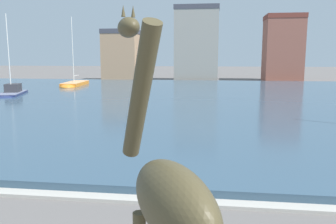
% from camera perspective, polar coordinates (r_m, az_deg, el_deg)
% --- Properties ---
extents(harbor_water, '(89.02, 49.70, 0.39)m').
position_cam_1_polar(harbor_water, '(35.70, 2.02, 2.20)').
color(harbor_water, '#334C60').
rests_on(harbor_water, ground).
extents(quay_edge_coping, '(89.02, 0.50, 0.12)m').
position_cam_1_polar(quay_edge_coping, '(11.61, -10.05, -13.76)').
color(quay_edge_coping, '#ADA89E').
rests_on(quay_edge_coping, ground).
extents(giraffe_statue, '(1.96, 2.82, 5.34)m').
position_cam_1_polar(giraffe_statue, '(4.47, 0.09, -15.12)').
color(giraffe_statue, '#4C4228').
rests_on(giraffe_statue, ground).
extents(sailboat_orange, '(2.87, 8.10, 9.83)m').
position_cam_1_polar(sailboat_orange, '(50.57, -15.25, 4.29)').
color(sailboat_orange, orange).
rests_on(sailboat_orange, ground).
extents(sailboat_navy, '(3.60, 6.57, 8.90)m').
position_cam_1_polar(sailboat_navy, '(41.10, -24.34, 2.78)').
color(sailboat_navy, navy).
rests_on(sailboat_navy, ground).
extents(townhouse_wide_warehouse, '(6.29, 5.66, 9.20)m').
position_cam_1_polar(townhouse_wide_warehouse, '(64.61, -7.66, 9.21)').
color(townhouse_wide_warehouse, tan).
rests_on(townhouse_wide_warehouse, ground).
extents(townhouse_corner_house, '(7.84, 5.47, 13.27)m').
position_cam_1_polar(townhouse_corner_house, '(63.70, 4.73, 11.09)').
color(townhouse_corner_house, gray).
rests_on(townhouse_corner_house, ground).
extents(townhouse_narrow_midrow, '(6.54, 6.36, 11.68)m').
position_cam_1_polar(townhouse_narrow_midrow, '(66.14, 18.35, 9.90)').
color(townhouse_narrow_midrow, '#8E5142').
rests_on(townhouse_narrow_midrow, ground).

